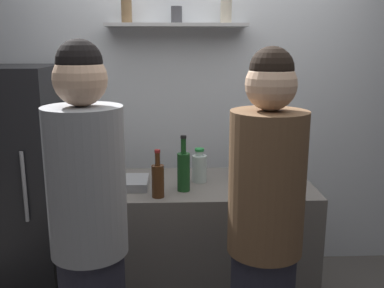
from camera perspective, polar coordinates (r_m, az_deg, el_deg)
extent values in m
cube|color=white|center=(3.31, 0.75, 5.64)|extent=(4.80, 0.10, 2.60)
cube|color=silver|center=(3.12, -2.06, 15.51)|extent=(0.99, 0.22, 0.02)
cylinder|color=olive|center=(3.15, -8.69, 16.99)|extent=(0.07, 0.07, 0.16)
cylinder|color=#4C4C51|center=(3.13, -2.07, 16.78)|extent=(0.08, 0.08, 0.11)
cylinder|color=beige|center=(3.15, 4.55, 17.30)|extent=(0.08, 0.08, 0.18)
cube|color=black|center=(3.22, -22.04, -4.74)|extent=(0.59, 0.64, 1.59)
cylinder|color=#99999E|center=(2.84, -21.38, -5.35)|extent=(0.02, 0.02, 0.45)
cube|color=#66605B|center=(2.86, 0.00, -13.68)|extent=(1.49, 0.67, 0.89)
cube|color=gray|center=(2.64, -9.54, -5.11)|extent=(0.34, 0.24, 0.05)
cylinder|color=#B2B2B7|center=(2.91, 10.67, -2.86)|extent=(0.10, 0.10, 0.11)
cylinder|color=silver|center=(2.87, 11.17, -1.91)|extent=(0.03, 0.03, 0.15)
cylinder|color=silver|center=(2.90, 10.63, -1.76)|extent=(0.04, 0.01, 0.15)
cylinder|color=silver|center=(2.89, 10.43, -1.75)|extent=(0.01, 0.01, 0.16)
cylinder|color=silver|center=(2.88, 10.56, -1.89)|extent=(0.02, 0.02, 0.15)
cylinder|color=silver|center=(2.89, 10.19, -1.80)|extent=(0.01, 0.01, 0.15)
cylinder|color=silver|center=(2.87, 10.41, -1.60)|extent=(0.02, 0.03, 0.18)
cylinder|color=black|center=(2.76, 5.99, -2.69)|extent=(0.07, 0.07, 0.19)
cylinder|color=black|center=(2.72, 6.06, 0.13)|extent=(0.03, 0.03, 0.08)
cylinder|color=gold|center=(2.71, 6.09, 1.16)|extent=(0.03, 0.03, 0.02)
cylinder|color=#472814|center=(2.43, -4.55, -4.96)|extent=(0.07, 0.07, 0.19)
cylinder|color=#472814|center=(2.39, -4.61, -2.00)|extent=(0.03, 0.03, 0.07)
cylinder|color=maroon|center=(2.38, -4.63, -0.95)|extent=(0.03, 0.03, 0.02)
cylinder|color=#19471E|center=(2.52, -1.13, -3.75)|extent=(0.07, 0.07, 0.23)
cylinder|color=#19471E|center=(2.48, -1.14, -0.25)|extent=(0.03, 0.03, 0.09)
cylinder|color=black|center=(2.47, -1.15, 0.95)|extent=(0.03, 0.03, 0.02)
cylinder|color=silver|center=(2.69, 0.99, -3.28)|extent=(0.09, 0.09, 0.17)
cylinder|color=silver|center=(2.66, 1.00, -1.24)|extent=(0.05, 0.05, 0.03)
cylinder|color=#268C3F|center=(2.66, 1.00, -0.77)|extent=(0.06, 0.06, 0.02)
cylinder|color=gray|center=(1.91, -13.87, -4.90)|extent=(0.34, 0.34, 0.66)
sphere|color=#D8AD8C|center=(1.83, -14.63, 8.34)|extent=(0.22, 0.22, 0.22)
sphere|color=black|center=(1.82, -14.76, 10.45)|extent=(0.19, 0.19, 0.19)
cylinder|color=brown|center=(1.93, 9.92, -5.13)|extent=(0.34, 0.34, 0.64)
sphere|color=#D8AD8C|center=(1.84, 10.45, 7.75)|extent=(0.22, 0.22, 0.22)
sphere|color=black|center=(1.84, 10.54, 9.80)|extent=(0.19, 0.19, 0.19)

